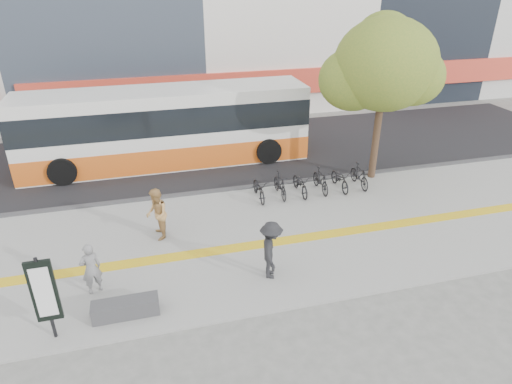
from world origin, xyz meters
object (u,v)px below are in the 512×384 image
object	(u,v)px
bench	(126,308)
pedestrian_tan	(157,214)
signboard	(44,293)
bus	(166,129)
pedestrian_dark	(271,250)
street_tree	(383,66)
seated_woman	(91,269)

from	to	relation	value
bench	pedestrian_tan	xyz separation A→B (m)	(1.03, 3.42, 0.61)
signboard	pedestrian_tan	size ratio (longest dim) A/B	1.31
bus	pedestrian_dark	distance (m)	9.32
street_tree	seated_woman	distance (m)	12.22
bench	seated_woman	world-z (taller)	seated_woman
signboard	seated_woman	bearing A→B (deg)	61.43
pedestrian_tan	pedestrian_dark	bearing A→B (deg)	43.28
bench	seated_woman	size ratio (longest dim) A/B	1.09
seated_woman	pedestrian_dark	size ratio (longest dim) A/B	0.87
bench	pedestrian_dark	xyz separation A→B (m)	(3.89, 0.61, 0.62)
signboard	bus	xyz separation A→B (m)	(3.50, 10.01, 0.21)
pedestrian_tan	pedestrian_dark	world-z (taller)	pedestrian_dark
bench	bus	world-z (taller)	bus
street_tree	pedestrian_tan	world-z (taller)	street_tree
bench	pedestrian_dark	bearing A→B (deg)	8.98
pedestrian_tan	bus	bearing A→B (deg)	169.84
seated_woman	pedestrian_dark	distance (m)	4.72
bench	signboard	bearing A→B (deg)	-169.19
seated_woman	signboard	bearing A→B (deg)	40.09
signboard	seated_woman	size ratio (longest dim) A/B	1.50
bench	pedestrian_dark	world-z (taller)	pedestrian_dark
pedestrian_tan	bench	bearing A→B (deg)	-19.00
bench	seated_woman	bearing A→B (deg)	124.51
bus	bench	bearing A→B (deg)	-101.07
signboard	pedestrian_dark	distance (m)	5.58
bus	pedestrian_dark	world-z (taller)	bus
bench	bus	xyz separation A→B (m)	(1.90, 9.70, 1.27)
bench	signboard	world-z (taller)	signboard
bench	street_tree	distance (m)	12.23
seated_woman	pedestrian_dark	bearing A→B (deg)	151.98
street_tree	bench	bearing A→B (deg)	-148.38
street_tree	pedestrian_tan	xyz separation A→B (m)	(-8.75, -2.60, -3.59)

